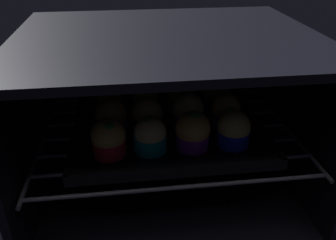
{
  "coord_description": "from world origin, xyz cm",
  "views": [
    {
      "loc": [
        -8.34,
        -44.26,
        53.46
      ],
      "look_at": [
        0.0,
        21.13,
        17.15
      ],
      "focal_mm": 37.49,
      "sensor_mm": 36.0,
      "label": 1
    }
  ],
  "objects_px": {
    "muffin_row1_col1": "(147,116)",
    "muffin_row2_col3": "(215,95)",
    "baking_tray": "(168,130)",
    "muffin_row1_col2": "(188,112)",
    "muffin_row0_col3": "(234,130)",
    "muffin_row0_col1": "(150,136)",
    "muffin_row0_col2": "(193,131)",
    "muffin_row1_col3": "(225,111)",
    "muffin_row2_col1": "(145,99)",
    "muffin_row2_col2": "(180,96)",
    "muffin_row0_col0": "(109,139)",
    "muffin_row2_col0": "(110,101)",
    "muffin_row1_col0": "(111,117)"
  },
  "relations": [
    {
      "from": "muffin_row0_col1",
      "to": "muffin_row2_col1",
      "type": "distance_m",
      "value": 0.16
    },
    {
      "from": "baking_tray",
      "to": "muffin_row2_col0",
      "type": "bearing_deg",
      "value": 145.51
    },
    {
      "from": "muffin_row0_col2",
      "to": "muffin_row1_col3",
      "type": "height_order",
      "value": "muffin_row0_col2"
    },
    {
      "from": "baking_tray",
      "to": "muffin_row1_col2",
      "type": "bearing_deg",
      "value": 1.94
    },
    {
      "from": "muffin_row1_col0",
      "to": "muffin_row2_col3",
      "type": "relative_size",
      "value": 0.98
    },
    {
      "from": "muffin_row2_col0",
      "to": "muffin_row2_col3",
      "type": "bearing_deg",
      "value": -0.34
    },
    {
      "from": "muffin_row1_col1",
      "to": "muffin_row2_col3",
      "type": "relative_size",
      "value": 0.98
    },
    {
      "from": "muffin_row1_col0",
      "to": "muffin_row2_col1",
      "type": "height_order",
      "value": "muffin_row2_col1"
    },
    {
      "from": "muffin_row0_col0",
      "to": "muffin_row2_col3",
      "type": "xyz_separation_m",
      "value": [
        0.25,
        0.17,
        -0.0
      ]
    },
    {
      "from": "muffin_row0_col0",
      "to": "muffin_row1_col1",
      "type": "xyz_separation_m",
      "value": [
        0.08,
        0.08,
        -0.0
      ]
    },
    {
      "from": "muffin_row0_col0",
      "to": "muffin_row0_col2",
      "type": "relative_size",
      "value": 0.94
    },
    {
      "from": "muffin_row0_col0",
      "to": "muffin_row2_col1",
      "type": "distance_m",
      "value": 0.18
    },
    {
      "from": "muffin_row2_col1",
      "to": "muffin_row0_col0",
      "type": "bearing_deg",
      "value": -115.87
    },
    {
      "from": "muffin_row1_col3",
      "to": "muffin_row2_col2",
      "type": "relative_size",
      "value": 0.99
    },
    {
      "from": "muffin_row0_col3",
      "to": "muffin_row1_col3",
      "type": "xyz_separation_m",
      "value": [
        0.0,
        0.08,
        0.0
      ]
    },
    {
      "from": "muffin_row0_col3",
      "to": "muffin_row1_col1",
      "type": "bearing_deg",
      "value": 154.34
    },
    {
      "from": "muffin_row2_col2",
      "to": "muffin_row1_col3",
      "type": "bearing_deg",
      "value": -45.85
    },
    {
      "from": "muffin_row0_col3",
      "to": "muffin_row1_col1",
      "type": "height_order",
      "value": "muffin_row0_col3"
    },
    {
      "from": "muffin_row1_col1",
      "to": "muffin_row2_col2",
      "type": "height_order",
      "value": "muffin_row2_col2"
    },
    {
      "from": "muffin_row0_col1",
      "to": "muffin_row2_col0",
      "type": "bearing_deg",
      "value": 115.5
    },
    {
      "from": "muffin_row0_col2",
      "to": "muffin_row1_col1",
      "type": "bearing_deg",
      "value": 136.29
    },
    {
      "from": "muffin_row0_col1",
      "to": "muffin_row2_col3",
      "type": "bearing_deg",
      "value": 44.08
    },
    {
      "from": "muffin_row0_col1",
      "to": "muffin_row2_col1",
      "type": "height_order",
      "value": "muffin_row2_col1"
    },
    {
      "from": "muffin_row1_col1",
      "to": "muffin_row2_col1",
      "type": "xyz_separation_m",
      "value": [
        0.0,
        0.08,
        0.0
      ]
    },
    {
      "from": "muffin_row1_col1",
      "to": "muffin_row1_col3",
      "type": "height_order",
      "value": "muffin_row1_col3"
    },
    {
      "from": "muffin_row2_col1",
      "to": "muffin_row0_col1",
      "type": "bearing_deg",
      "value": -90.27
    },
    {
      "from": "muffin_row1_col2",
      "to": "muffin_row2_col0",
      "type": "xyz_separation_m",
      "value": [
        -0.17,
        0.08,
        -0.01
      ]
    },
    {
      "from": "muffin_row2_col3",
      "to": "muffin_row1_col3",
      "type": "bearing_deg",
      "value": -89.02
    },
    {
      "from": "muffin_row0_col0",
      "to": "muffin_row1_col3",
      "type": "xyz_separation_m",
      "value": [
        0.25,
        0.08,
        -0.0
      ]
    },
    {
      "from": "muffin_row0_col0",
      "to": "muffin_row1_col0",
      "type": "xyz_separation_m",
      "value": [
        0.0,
        0.09,
        -0.0
      ]
    },
    {
      "from": "muffin_row0_col0",
      "to": "muffin_row0_col3",
      "type": "relative_size",
      "value": 0.99
    },
    {
      "from": "baking_tray",
      "to": "muffin_row0_col0",
      "type": "xyz_separation_m",
      "value": [
        -0.12,
        -0.08,
        0.04
      ]
    },
    {
      "from": "muffin_row1_col1",
      "to": "muffin_row1_col2",
      "type": "xyz_separation_m",
      "value": [
        0.09,
        0.0,
        0.0
      ]
    },
    {
      "from": "muffin_row0_col1",
      "to": "muffin_row0_col3",
      "type": "relative_size",
      "value": 0.97
    },
    {
      "from": "muffin_row1_col0",
      "to": "muffin_row0_col1",
      "type": "bearing_deg",
      "value": -47.94
    },
    {
      "from": "muffin_row2_col1",
      "to": "muffin_row2_col3",
      "type": "bearing_deg",
      "value": 1.35
    },
    {
      "from": "muffin_row0_col0",
      "to": "muffin_row2_col1",
      "type": "height_order",
      "value": "muffin_row2_col1"
    },
    {
      "from": "baking_tray",
      "to": "muffin_row1_col3",
      "type": "relative_size",
      "value": 5.37
    },
    {
      "from": "muffin_row0_col2",
      "to": "muffin_row2_col3",
      "type": "bearing_deg",
      "value": 62.55
    },
    {
      "from": "muffin_row1_col3",
      "to": "muffin_row2_col1",
      "type": "relative_size",
      "value": 0.98
    },
    {
      "from": "muffin_row1_col2",
      "to": "muffin_row1_col3",
      "type": "height_order",
      "value": "muffin_row1_col2"
    },
    {
      "from": "muffin_row0_col3",
      "to": "muffin_row2_col2",
      "type": "relative_size",
      "value": 0.99
    },
    {
      "from": "baking_tray",
      "to": "muffin_row2_col1",
      "type": "height_order",
      "value": "muffin_row2_col1"
    },
    {
      "from": "muffin_row1_col1",
      "to": "muffin_row1_col0",
      "type": "bearing_deg",
      "value": 176.96
    },
    {
      "from": "muffin_row2_col0",
      "to": "muffin_row0_col3",
      "type": "bearing_deg",
      "value": -34.04
    },
    {
      "from": "baking_tray",
      "to": "muffin_row2_col1",
      "type": "relative_size",
      "value": 5.28
    },
    {
      "from": "muffin_row1_col2",
      "to": "muffin_row1_col3",
      "type": "bearing_deg",
      "value": -3.7
    },
    {
      "from": "baking_tray",
      "to": "muffin_row2_col2",
      "type": "height_order",
      "value": "muffin_row2_col2"
    },
    {
      "from": "muffin_row0_col0",
      "to": "muffin_row0_col1",
      "type": "distance_m",
      "value": 0.08
    },
    {
      "from": "muffin_row1_col0",
      "to": "muffin_row2_col1",
      "type": "bearing_deg",
      "value": 45.04
    }
  ]
}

